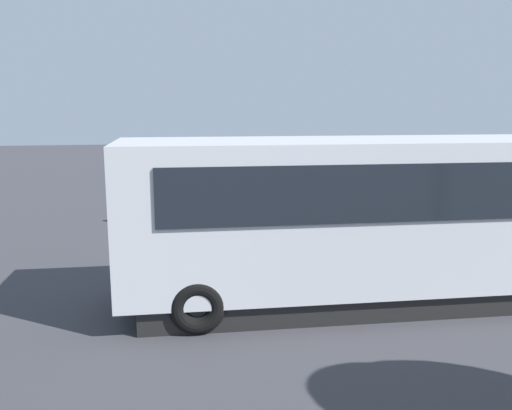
{
  "coord_description": "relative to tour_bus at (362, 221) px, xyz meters",
  "views": [
    {
      "loc": [
        2.58,
        15.15,
        3.9
      ],
      "look_at": [
        0.05,
        0.47,
        1.1
      ],
      "focal_mm": 37.53,
      "sensor_mm": 36.0,
      "label": 1
    }
  ],
  "objects": [
    {
      "name": "spectator_right",
      "position": [
        1.72,
        -2.52,
        -0.62
      ],
      "size": [
        0.57,
        0.31,
        1.73
      ],
      "color": "#473823",
      "rests_on": "ground_plane"
    },
    {
      "name": "stunt_motorcycle",
      "position": [
        3.71,
        -7.8,
        -0.64
      ],
      "size": [
        2.03,
        0.58,
        1.68
      ],
      "color": "black",
      "rests_on": "ground_plane"
    },
    {
      "name": "spectator_centre",
      "position": [
        0.45,
        -2.54,
        -0.64
      ],
      "size": [
        0.57,
        0.39,
        1.7
      ],
      "color": "black",
      "rests_on": "ground_plane"
    },
    {
      "name": "parked_motorcycle_silver",
      "position": [
        -3.47,
        -1.97,
        -1.16
      ],
      "size": [
        2.05,
        0.58,
        0.99
      ],
      "color": "black",
      "rests_on": "ground_plane"
    },
    {
      "name": "traffic_cone",
      "position": [
        1.61,
        -8.54,
        -1.34
      ],
      "size": [
        0.34,
        0.34,
        0.63
      ],
      "color": "orange",
      "rests_on": "ground_plane"
    },
    {
      "name": "spectator_left",
      "position": [
        -0.7,
        -2.66,
        -0.63
      ],
      "size": [
        0.57,
        0.33,
        1.7
      ],
      "color": "black",
      "rests_on": "ground_plane"
    },
    {
      "name": "bay_line_b",
      "position": [
        1.37,
        -6.89,
        -1.64
      ],
      "size": [
        0.24,
        3.57,
        0.01
      ],
      "color": "white",
      "rests_on": "ground_plane"
    },
    {
      "name": "bay_line_c",
      "position": [
        4.05,
        -6.89,
        -1.64
      ],
      "size": [
        0.25,
        3.81,
        0.01
      ],
      "color": "white",
      "rests_on": "ground_plane"
    },
    {
      "name": "tour_bus",
      "position": [
        0.0,
        0.0,
        0.0
      ],
      "size": [
        9.45,
        2.81,
        3.25
      ],
      "color": "silver",
      "rests_on": "ground_plane"
    },
    {
      "name": "ground_plane",
      "position": [
        1.2,
        -5.4,
        -1.64
      ],
      "size": [
        80.0,
        80.0,
        0.0
      ],
      "primitive_type": "plane",
      "color": "#38383D"
    },
    {
      "name": "spectator_far_right",
      "position": [
        2.76,
        -2.9,
        -0.55
      ],
      "size": [
        0.58,
        0.35,
        1.82
      ],
      "color": "black",
      "rests_on": "ground_plane"
    },
    {
      "name": "spectator_far_left",
      "position": [
        -1.96,
        -2.85,
        -0.64
      ],
      "size": [
        0.57,
        0.39,
        1.7
      ],
      "color": "black",
      "rests_on": "ground_plane"
    },
    {
      "name": "bay_line_a",
      "position": [
        -1.3,
        -6.89,
        -1.64
      ],
      "size": [
        0.3,
        4.83,
        0.01
      ],
      "color": "white",
      "rests_on": "ground_plane"
    }
  ]
}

